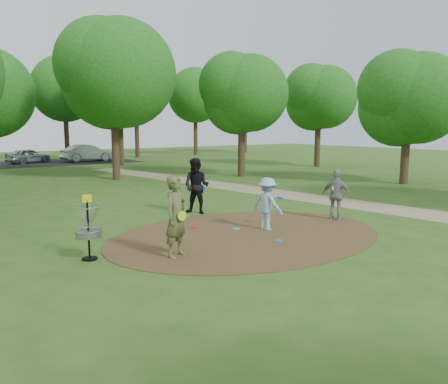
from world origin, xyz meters
TOP-DOWN VIEW (x-y plane):
  - ground at (0.00, 0.00)m, footprint 100.00×100.00m
  - dirt_clearing at (0.00, 0.00)m, footprint 8.40×8.40m
  - footpath at (6.50, 2.00)m, footprint 7.55×39.89m
  - parking_lot at (2.00, 30.00)m, footprint 14.00×8.00m
  - player_observer_with_disc at (-2.73, -0.70)m, footprint 0.84×0.73m
  - player_throwing_with_disc at (0.85, 0.16)m, footprint 1.09×1.13m
  - player_walking_with_disc at (0.44, 3.51)m, footprint 1.17×1.22m
  - player_waiting_with_disc at (3.65, -0.11)m, footprint 0.77×1.07m
  - disc_ground_cyan at (0.08, 0.70)m, footprint 0.22×0.22m
  - disc_ground_blue at (0.19, -1.08)m, footprint 0.22×0.22m
  - disc_ground_red at (-0.86, 1.55)m, footprint 0.22×0.22m
  - car_left at (0.28, 30.46)m, footprint 3.97×2.82m
  - car_right at (5.11, 29.57)m, footprint 4.71×2.00m
  - disc_golf_basket at (-4.50, 0.30)m, footprint 0.63×0.63m
  - tree_ring at (0.90, 9.59)m, footprint 36.83×46.12m

SIDE VIEW (x-z plane):
  - ground at x=0.00m, z-range 0.00..0.00m
  - parking_lot at x=2.00m, z-range 0.00..0.01m
  - footpath at x=6.50m, z-range 0.00..0.01m
  - dirt_clearing at x=0.00m, z-range 0.00..0.02m
  - disc_ground_cyan at x=0.08m, z-range 0.02..0.04m
  - disc_ground_blue at x=0.19m, z-range 0.02..0.04m
  - disc_ground_red at x=-0.86m, z-range 0.02..0.04m
  - car_left at x=0.28m, z-range 0.00..1.25m
  - car_right at x=5.11m, z-range 0.00..1.51m
  - player_throwing_with_disc at x=0.85m, z-range 0.00..1.58m
  - player_waiting_with_disc at x=3.65m, z-range 0.00..1.69m
  - disc_golf_basket at x=-4.50m, z-range 0.10..1.64m
  - player_observer_with_disc at x=-2.73m, z-range 0.00..1.96m
  - player_walking_with_disc at x=0.44m, z-range 0.00..1.98m
  - tree_ring at x=0.90m, z-range 0.44..10.13m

